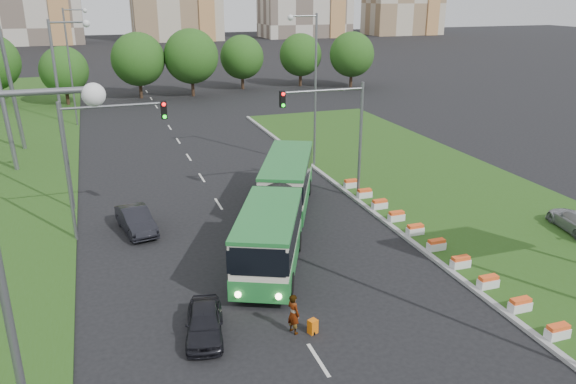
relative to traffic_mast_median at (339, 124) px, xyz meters
name	(u,v)px	position (x,y,z in m)	size (l,w,h in m)	color
ground	(329,278)	(-4.78, -10.00, -5.35)	(360.00, 360.00, 0.00)	black
grass_median	(456,196)	(8.22, -2.00, -5.27)	(14.00, 60.00, 0.15)	#284D16
median_kerb	(366,207)	(1.27, -2.00, -5.26)	(0.30, 60.00, 0.18)	#979797
lane_markings	(197,170)	(-7.78, 10.00, -5.35)	(0.20, 100.00, 0.01)	silver
flower_planters	(426,237)	(1.92, -8.10, -4.90)	(1.10, 20.30, 0.60)	silver
traffic_mast_median	(339,124)	(0.00, 0.00, 0.00)	(5.76, 0.32, 8.00)	slate
traffic_mast_left	(95,148)	(-15.16, -1.00, 0.00)	(5.76, 0.32, 8.00)	slate
street_lamps	(222,123)	(-7.78, 0.00, 0.65)	(36.00, 60.00, 12.00)	slate
tree_line	(242,60)	(5.22, 45.00, -0.85)	(120.00, 8.00, 9.00)	#1C4312
articulated_bus	(274,204)	(-5.65, -3.72, -3.57)	(2.76, 17.70, 2.91)	beige
car_left_near	(204,322)	(-11.62, -12.95, -4.71)	(1.51, 3.75, 1.28)	black
car_left_far	(136,220)	(-13.38, -0.92, -4.63)	(1.53, 4.38, 1.44)	black
pedestrian	(293,314)	(-8.06, -13.91, -4.46)	(0.65, 0.43, 1.79)	gray
shopping_trolley	(313,327)	(-7.32, -14.22, -5.04)	(0.37, 0.39, 0.63)	orange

